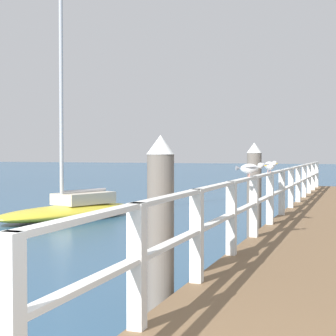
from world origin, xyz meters
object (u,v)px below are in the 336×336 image
object	(u,v)px
dock_piling_far	(254,193)
boat_3	(71,208)
seagull_background	(270,165)
dock_piling_near	(161,228)
seagull_foreground	(250,168)

from	to	relation	value
dock_piling_far	boat_3	bearing A→B (deg)	156.07
seagull_background	boat_3	xyz separation A→B (m)	(-5.70, 2.93, -1.25)
dock_piling_near	seagull_background	size ratio (longest dim) A/B	4.92
boat_3	seagull_background	bearing A→B (deg)	172.73
dock_piling_far	dock_piling_near	bearing A→B (deg)	-90.00
dock_piling_near	boat_3	distance (m)	9.37
dock_piling_far	boat_3	distance (m)	5.85
dock_piling_far	seagull_background	bearing A→B (deg)	-56.24
boat_3	seagull_foreground	bearing A→B (deg)	159.70
boat_3	dock_piling_near	bearing A→B (deg)	144.62
seagull_foreground	seagull_background	world-z (taller)	same
dock_piling_far	seagull_background	size ratio (longest dim) A/B	4.92
dock_piling_near	dock_piling_far	size ratio (longest dim) A/B	1.00
dock_piling_far	boat_3	size ratio (longest dim) A/B	0.34
seagull_foreground	boat_3	bearing A→B (deg)	-160.39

